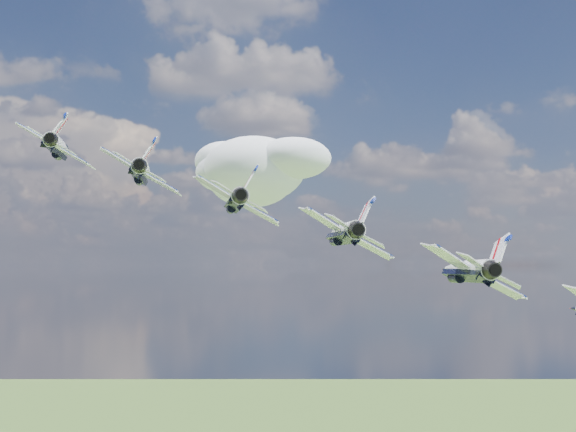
{
  "coord_description": "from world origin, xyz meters",
  "views": [
    {
      "loc": [
        -7.99,
        -100.61,
        141.85
      ],
      "look_at": [
        8.52,
        -21.34,
        146.86
      ],
      "focal_mm": 50.0,
      "sensor_mm": 36.0,
      "label": 1
    }
  ],
  "objects": [
    {
      "name": "jet_2",
      "position": [
        3.75,
        -17.69,
        148.65
      ],
      "size": [
        11.36,
        14.81,
        8.34
      ],
      "primitive_type": null,
      "rotation": [
        0.0,
        0.51,
        -0.07
      ],
      "color": "white"
    },
    {
      "name": "jet_1",
      "position": [
        -5.8,
        -10.39,
        152.23
      ],
      "size": [
        11.36,
        14.81,
        8.34
      ],
      "primitive_type": null,
      "rotation": [
        0.0,
        0.51,
        -0.07
      ],
      "color": "white"
    },
    {
      "name": "jet_0",
      "position": [
        -15.35,
        -3.09,
        155.82
      ],
      "size": [
        11.36,
        14.81,
        8.34
      ],
      "primitive_type": null,
      "rotation": [
        0.0,
        0.51,
        -0.07
      ],
      "color": "white"
    },
    {
      "name": "jet_4",
      "position": [
        22.85,
        -32.3,
        141.48
      ],
      "size": [
        11.36,
        14.81,
        8.34
      ],
      "primitive_type": null,
      "rotation": [
        0.0,
        0.51,
        -0.07
      ],
      "color": "white"
    },
    {
      "name": "jet_3",
      "position": [
        13.3,
        -25.0,
        145.06
      ],
      "size": [
        11.36,
        14.81,
        8.34
      ],
      "primitive_type": null,
      "rotation": [
        0.0,
        0.51,
        -0.07
      ],
      "color": "silver"
    },
    {
      "name": "cloud_far",
      "position": [
        44.65,
        235.49,
        183.85
      ],
      "size": [
        63.7,
        50.05,
        25.03
      ],
      "primitive_type": "ellipsoid",
      "color": "white"
    }
  ]
}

